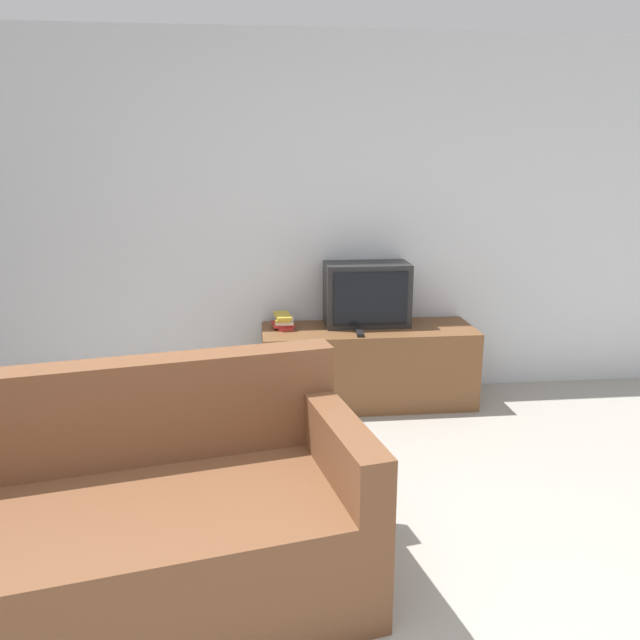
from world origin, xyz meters
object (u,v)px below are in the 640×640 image
Objects in this scene: tv_stand at (368,366)px; remote_on_stand at (360,333)px; television at (367,294)px; book_stack at (284,321)px; couch at (107,538)px.

tv_stand is 0.35m from remote_on_stand.
remote_on_stand is at bearing -109.57° from television.
book_stack is 0.56m from remote_on_stand.
tv_stand is 9.38× the size of remote_on_stand.
book_stack is at bearing 57.83° from couch.
book_stack is (0.80, 2.09, 0.30)m from couch.
couch is 2.26m from book_stack.
tv_stand is 2.51× the size of television.
remote_on_stand is at bearing 43.67° from couch.
television is 3.73× the size of remote_on_stand.
television is 0.28× the size of couch.
remote_on_stand is (0.51, -0.22, -0.04)m from book_stack.
tv_stand is at bearing -6.57° from book_stack.
television reaches higher than couch.
tv_stand is at bearing -90.31° from television.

